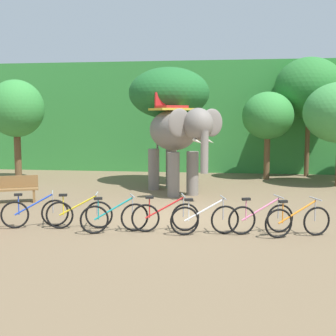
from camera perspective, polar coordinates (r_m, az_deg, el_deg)
ground_plane at (r=12.92m, az=1.04°, el=-6.26°), size 80.00×80.00×0.00m
foliage_hedge at (r=26.02m, az=4.55°, el=6.42°), size 36.00×6.00×5.66m
tree_center_right at (r=21.32m, az=-18.64°, el=7.07°), size 2.47×2.47×4.49m
tree_right at (r=18.92m, az=0.14°, el=9.38°), size 3.34×3.34×4.88m
tree_left at (r=21.01m, az=12.50°, el=6.42°), size 2.31×2.31×3.98m
tree_center_left at (r=22.66m, az=17.40°, el=9.59°), size 3.23×3.23×5.65m
elephant at (r=16.67m, az=1.06°, el=4.26°), size 3.29×4.02×3.78m
bike_blue at (r=12.20m, az=-16.46°, el=-5.44°), size 1.61×0.75×0.92m
bike_yellow at (r=11.80m, az=-11.17°, el=-5.70°), size 1.69×0.52×0.92m
bike_teal at (r=11.26m, az=-6.78°, el=-6.20°), size 1.59×0.79×0.92m
bike_red at (r=11.28m, az=-0.34°, el=-6.13°), size 1.67×0.61×0.92m
bike_white at (r=11.03m, az=4.66°, el=-6.45°), size 1.66×0.63×0.92m
bike_pink at (r=11.32m, az=11.66°, el=-6.23°), size 1.62×0.73×0.92m
bike_orange at (r=11.22m, az=16.06°, el=-6.46°), size 1.61×0.74×0.92m
wooden_bench at (r=15.89m, az=-18.77°, el=-2.45°), size 1.54×0.99×0.89m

